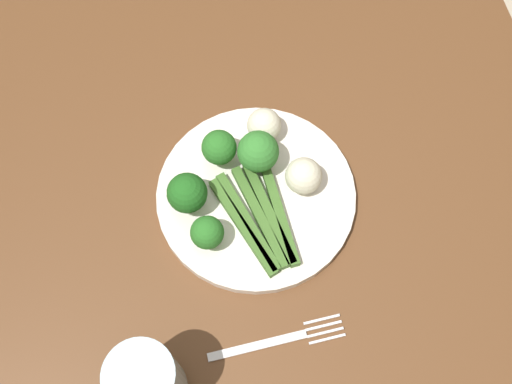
{
  "coord_description": "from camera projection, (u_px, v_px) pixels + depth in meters",
  "views": [
    {
      "loc": [
        0.32,
        -0.04,
        1.48
      ],
      "look_at": [
        0.01,
        0.02,
        0.76
      ],
      "focal_mm": 42.99,
      "sensor_mm": 36.0,
      "label": 1
    }
  ],
  "objects": [
    {
      "name": "cauliflower_near_fork",
      "position": [
        304.0,
        176.0,
        0.77
      ],
      "size": [
        0.05,
        0.05,
        0.05
      ],
      "primitive_type": "sphere",
      "color": "beige",
      "rests_on": "plate"
    },
    {
      "name": "cauliflower_mid",
      "position": [
        264.0,
        125.0,
        0.8
      ],
      "size": [
        0.05,
        0.05,
        0.05
      ],
      "primitive_type": "sphere",
      "color": "beige",
      "rests_on": "plate"
    },
    {
      "name": "ground_plane",
      "position": [
        248.0,
        316.0,
        1.5
      ],
      "size": [
        6.0,
        6.0,
        0.02
      ],
      "primitive_type": "cube",
      "color": "#B7A88E"
    },
    {
      "name": "broccoli_front",
      "position": [
        219.0,
        148.0,
        0.78
      ],
      "size": [
        0.05,
        0.05,
        0.06
      ],
      "color": "#568E33",
      "rests_on": "plate"
    },
    {
      "name": "broccoli_back_right",
      "position": [
        258.0,
        152.0,
        0.77
      ],
      "size": [
        0.05,
        0.05,
        0.07
      ],
      "color": "#609E3D",
      "rests_on": "plate"
    },
    {
      "name": "broccoli_left",
      "position": [
        187.0,
        193.0,
        0.75
      ],
      "size": [
        0.05,
        0.05,
        0.06
      ],
      "color": "#4C7F2B",
      "rests_on": "plate"
    },
    {
      "name": "broccoli_outer_edge",
      "position": [
        207.0,
        233.0,
        0.74
      ],
      "size": [
        0.04,
        0.04,
        0.05
      ],
      "color": "#568E33",
      "rests_on": "plate"
    },
    {
      "name": "dining_table",
      "position": [
        242.0,
        221.0,
        0.9
      ],
      "size": [
        1.33,
        0.91,
        0.74
      ],
      "color": "brown",
      "rests_on": "ground_plane"
    },
    {
      "name": "water_glass",
      "position": [
        147.0,
        382.0,
        0.65
      ],
      "size": [
        0.07,
        0.07,
        0.12
      ],
      "primitive_type": "cylinder",
      "color": "silver",
      "rests_on": "dining_table"
    },
    {
      "name": "fork",
      "position": [
        278.0,
        341.0,
        0.73
      ],
      "size": [
        0.03,
        0.17,
        0.0
      ],
      "rotation": [
        0.0,
        0.0,
        1.61
      ],
      "color": "silver",
      "rests_on": "dining_table"
    },
    {
      "name": "asparagus_bundle",
      "position": [
        260.0,
        218.0,
        0.77
      ],
      "size": [
        0.15,
        0.09,
        0.01
      ],
      "rotation": [
        0.0,
        0.0,
        3.39
      ],
      "color": "#3D6626",
      "rests_on": "plate"
    },
    {
      "name": "plate",
      "position": [
        256.0,
        196.0,
        0.8
      ],
      "size": [
        0.26,
        0.26,
        0.01
      ],
      "primitive_type": "cylinder",
      "color": "silver",
      "rests_on": "dining_table"
    }
  ]
}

